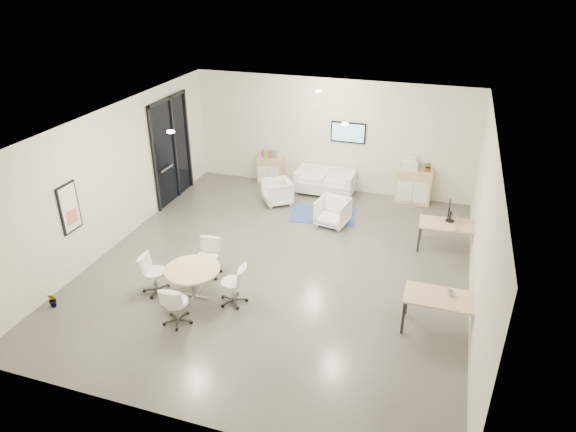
{
  "coord_description": "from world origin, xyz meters",
  "views": [
    {
      "loc": [
        3.14,
        -9.15,
        6.09
      ],
      "look_at": [
        0.05,
        0.4,
        1.03
      ],
      "focal_mm": 32.0,
      "sensor_mm": 36.0,
      "label": 1
    }
  ],
  "objects_px": {
    "loveseat": "(325,182)",
    "sideboard_right": "(413,186)",
    "desk_rear": "(449,226)",
    "desk_front": "(444,301)",
    "armchair_right": "(333,211)",
    "sideboard_left": "(270,170)",
    "armchair_left": "(277,191)",
    "round_table": "(192,273)"
  },
  "relations": [
    {
      "from": "loveseat",
      "to": "armchair_left",
      "type": "bearing_deg",
      "value": -134.09
    },
    {
      "from": "sideboard_right",
      "to": "sideboard_left",
      "type": "bearing_deg",
      "value": 179.42
    },
    {
      "from": "sideboard_left",
      "to": "armchair_left",
      "type": "xyz_separation_m",
      "value": [
        0.65,
        -1.27,
        -0.04
      ]
    },
    {
      "from": "desk_rear",
      "to": "armchair_right",
      "type": "bearing_deg",
      "value": 167.02
    },
    {
      "from": "desk_rear",
      "to": "sideboard_right",
      "type": "bearing_deg",
      "value": 108.37
    },
    {
      "from": "armchair_right",
      "to": "round_table",
      "type": "distance_m",
      "value": 4.33
    },
    {
      "from": "sideboard_left",
      "to": "desk_front",
      "type": "height_order",
      "value": "sideboard_left"
    },
    {
      "from": "sideboard_left",
      "to": "desk_front",
      "type": "bearing_deg",
      "value": -46.4
    },
    {
      "from": "armchair_right",
      "to": "desk_front",
      "type": "bearing_deg",
      "value": -40.7
    },
    {
      "from": "armchair_left",
      "to": "desk_rear",
      "type": "distance_m",
      "value": 4.73
    },
    {
      "from": "sideboard_left",
      "to": "desk_front",
      "type": "relative_size",
      "value": 0.59
    },
    {
      "from": "loveseat",
      "to": "sideboard_left",
      "type": "bearing_deg",
      "value": 174.78
    },
    {
      "from": "sideboard_right",
      "to": "desk_rear",
      "type": "distance_m",
      "value": 2.65
    },
    {
      "from": "armchair_right",
      "to": "round_table",
      "type": "relative_size",
      "value": 0.71
    },
    {
      "from": "sideboard_right",
      "to": "desk_rear",
      "type": "relative_size",
      "value": 0.7
    },
    {
      "from": "sideboard_left",
      "to": "armchair_right",
      "type": "bearing_deg",
      "value": -40.55
    },
    {
      "from": "sideboard_left",
      "to": "armchair_right",
      "type": "xyz_separation_m",
      "value": [
        2.4,
        -2.05,
        -0.02
      ]
    },
    {
      "from": "loveseat",
      "to": "desk_front",
      "type": "distance_m",
      "value": 6.35
    },
    {
      "from": "desk_front",
      "to": "loveseat",
      "type": "bearing_deg",
      "value": 123.26
    },
    {
      "from": "loveseat",
      "to": "armchair_right",
      "type": "distance_m",
      "value": 1.97
    },
    {
      "from": "armchair_right",
      "to": "loveseat",
      "type": "bearing_deg",
      "value": 119.4
    },
    {
      "from": "desk_front",
      "to": "round_table",
      "type": "xyz_separation_m",
      "value": [
        -4.73,
        -0.45,
        -0.07
      ]
    },
    {
      "from": "armchair_left",
      "to": "desk_front",
      "type": "distance_m",
      "value": 6.24
    },
    {
      "from": "armchair_right",
      "to": "desk_rear",
      "type": "height_order",
      "value": "armchair_right"
    },
    {
      "from": "armchair_right",
      "to": "desk_front",
      "type": "distance_m",
      "value": 4.47
    },
    {
      "from": "desk_rear",
      "to": "desk_front",
      "type": "relative_size",
      "value": 0.98
    },
    {
      "from": "armchair_right",
      "to": "desk_front",
      "type": "xyz_separation_m",
      "value": [
        2.84,
        -3.44,
        0.26
      ]
    },
    {
      "from": "loveseat",
      "to": "sideboard_right",
      "type": "bearing_deg",
      "value": 5.01
    },
    {
      "from": "desk_rear",
      "to": "round_table",
      "type": "distance_m",
      "value": 5.84
    },
    {
      "from": "loveseat",
      "to": "desk_rear",
      "type": "distance_m",
      "value": 4.17
    },
    {
      "from": "armchair_left",
      "to": "round_table",
      "type": "relative_size",
      "value": 0.68
    },
    {
      "from": "desk_rear",
      "to": "sideboard_left",
      "type": "bearing_deg",
      "value": 150.24
    },
    {
      "from": "armchair_left",
      "to": "armchair_right",
      "type": "height_order",
      "value": "armchair_right"
    },
    {
      "from": "desk_rear",
      "to": "round_table",
      "type": "height_order",
      "value": "desk_rear"
    },
    {
      "from": "sideboard_right",
      "to": "loveseat",
      "type": "distance_m",
      "value": 2.46
    },
    {
      "from": "sideboard_right",
      "to": "desk_front",
      "type": "bearing_deg",
      "value": -79.2
    },
    {
      "from": "sideboard_left",
      "to": "sideboard_right",
      "type": "bearing_deg",
      "value": -0.58
    },
    {
      "from": "sideboard_right",
      "to": "desk_front",
      "type": "relative_size",
      "value": 0.69
    },
    {
      "from": "armchair_left",
      "to": "desk_rear",
      "type": "height_order",
      "value": "armchair_left"
    },
    {
      "from": "armchair_left",
      "to": "armchair_right",
      "type": "xyz_separation_m",
      "value": [
        1.75,
        -0.78,
        0.01
      ]
    },
    {
      "from": "sideboard_right",
      "to": "loveseat",
      "type": "relative_size",
      "value": 0.58
    },
    {
      "from": "armchair_left",
      "to": "round_table",
      "type": "bearing_deg",
      "value": -37.63
    }
  ]
}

